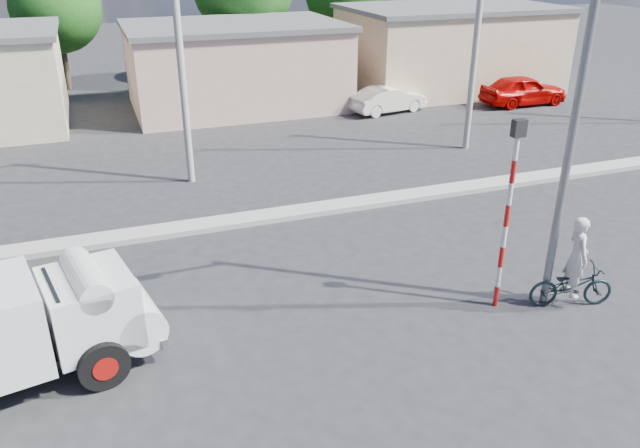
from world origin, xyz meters
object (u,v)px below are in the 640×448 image
object	(u,v)px
car_cream	(389,99)
traffic_pole	(509,201)
bicycle	(571,286)
cyclist	(575,268)
truck	(9,331)
car_red	(523,90)
streetlight	(573,89)

from	to	relation	value
car_cream	traffic_pole	distance (m)	17.70
bicycle	cyclist	distance (m)	0.45
car_cream	traffic_pole	xyz separation A→B (m)	(-5.37, -16.75, 1.97)
car_cream	truck	bearing A→B (deg)	126.29
traffic_pole	truck	bearing A→B (deg)	175.99
car_red	truck	bearing A→B (deg)	124.74
streetlight	traffic_pole	bearing A→B (deg)	162.27
bicycle	truck	bearing A→B (deg)	100.19
cyclist	traffic_pole	world-z (taller)	traffic_pole
traffic_pole	bicycle	bearing A→B (deg)	-19.77
car_cream	cyclist	bearing A→B (deg)	157.77
bicycle	cyclist	xyz separation A→B (m)	(0.00, 0.00, 0.45)
bicycle	streetlight	size ratio (longest dim) A/B	0.21
bicycle	streetlight	bearing A→B (deg)	83.77
truck	traffic_pole	bearing A→B (deg)	-15.82
streetlight	cyclist	bearing A→B (deg)	-22.67
bicycle	streetlight	distance (m)	4.52
car_red	streetlight	size ratio (longest dim) A/B	0.49
bicycle	cyclist	world-z (taller)	cyclist
truck	traffic_pole	size ratio (longest dim) A/B	1.26
cyclist	car_cream	world-z (taller)	cyclist
truck	bicycle	bearing A→B (deg)	-18.05
car_red	traffic_pole	xyz separation A→B (m)	(-12.41, -15.79, 1.84)
car_red	streetlight	xyz separation A→B (m)	(-11.47, -16.09, 4.21)
car_cream	car_red	bearing A→B (deg)	-107.64
cyclist	car_cream	distance (m)	17.73
truck	streetlight	distance (m)	11.64
bicycle	cyclist	size ratio (longest dim) A/B	1.00
traffic_pole	cyclist	bearing A→B (deg)	-19.77
car_cream	car_red	distance (m)	7.11
bicycle	car_cream	bearing A→B (deg)	4.10
car_cream	traffic_pole	world-z (taller)	traffic_pole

